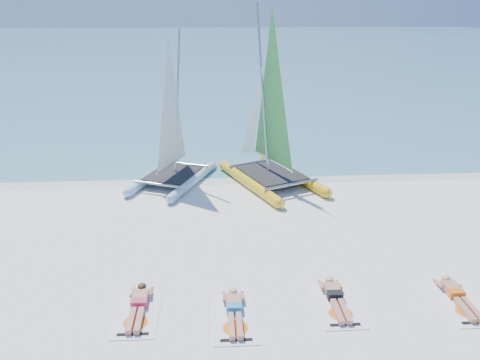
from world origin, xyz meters
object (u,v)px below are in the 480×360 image
at_px(catamaran_blue, 172,138).
at_px(catamaran_yellow, 266,126).
at_px(sunbather_a, 139,304).
at_px(sunbather_b, 234,309).
at_px(sunbather_c, 335,296).
at_px(towel_c, 337,305).
at_px(sunbather_d, 457,295).
at_px(towel_d, 460,303).
at_px(towel_b, 235,318).
at_px(towel_a, 138,313).

bearing_deg(catamaran_blue, catamaran_yellow, 23.96).
distance_m(catamaran_blue, sunbather_a, 8.53).
distance_m(sunbather_b, sunbather_c, 2.50).
bearing_deg(sunbather_b, towel_c, 3.94).
relative_size(catamaran_yellow, sunbather_d, 4.06).
height_order(catamaran_blue, sunbather_b, catamaran_blue).
distance_m(catamaran_yellow, towel_d, 9.75).
bearing_deg(sunbather_c, towel_c, -90.00).
bearing_deg(towel_d, towel_c, 178.06).
bearing_deg(towel_b, towel_a, 171.90).
height_order(towel_a, towel_c, same).
xyz_separation_m(towel_a, sunbather_b, (2.25, -0.13, 0.11)).
distance_m(towel_a, sunbather_c, 4.73).
height_order(catamaran_blue, towel_c, catamaran_blue).
distance_m(sunbather_a, sunbather_c, 4.72).
distance_m(towel_b, sunbather_c, 2.54).
bearing_deg(catamaran_yellow, sunbather_c, -108.17).
xyz_separation_m(catamaran_yellow, sunbather_d, (3.80, -8.52, -2.09)).
bearing_deg(sunbather_d, catamaran_blue, 131.65).
relative_size(towel_a, sunbather_b, 1.07).
xyz_separation_m(towel_a, sunbather_c, (4.72, 0.23, 0.11)).
relative_size(towel_a, towel_c, 1.00).
bearing_deg(catamaran_yellow, towel_b, -124.15).
bearing_deg(sunbather_a, catamaran_yellow, 65.17).
xyz_separation_m(towel_c, sunbather_c, (-0.00, 0.19, 0.11)).
bearing_deg(sunbather_c, sunbather_a, -179.48).
height_order(towel_b, sunbather_c, sunbather_c).
distance_m(sunbather_c, towel_d, 3.01).
relative_size(catamaran_blue, towel_a, 3.26).
bearing_deg(sunbather_a, catamaran_blue, 88.48).
bearing_deg(sunbather_d, towel_b, -175.26).
distance_m(towel_b, towel_c, 2.50).
relative_size(catamaran_yellow, sunbather_a, 4.06).
distance_m(sunbather_a, sunbather_b, 2.27).
relative_size(towel_a, sunbather_a, 1.07).
height_order(catamaran_yellow, towel_c, catamaran_yellow).
relative_size(towel_a, sunbather_d, 1.07).
relative_size(sunbather_a, sunbather_d, 1.00).
bearing_deg(catamaran_blue, sunbather_b, -54.42).
distance_m(catamaran_yellow, towel_a, 9.75).
xyz_separation_m(towel_b, sunbather_c, (2.47, 0.55, 0.11)).
bearing_deg(sunbather_c, sunbather_b, -171.66).
bearing_deg(sunbather_a, towel_a, -90.00).
bearing_deg(sunbather_a, sunbather_d, -0.44).
xyz_separation_m(towel_c, towel_d, (2.99, -0.10, 0.00)).
bearing_deg(sunbather_b, catamaran_blue, 103.14).
bearing_deg(sunbather_d, sunbather_b, -177.26).
bearing_deg(towel_a, sunbather_a, 90.00).
relative_size(catamaran_yellow, towel_c, 3.79).
distance_m(catamaran_yellow, sunbather_d, 9.56).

